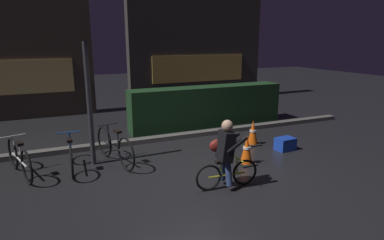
% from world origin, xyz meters
% --- Properties ---
extents(ground_plane, '(40.00, 40.00, 0.00)m').
position_xyz_m(ground_plane, '(0.00, 0.00, 0.00)').
color(ground_plane, black).
extents(sidewalk_curb, '(12.00, 0.24, 0.12)m').
position_xyz_m(sidewalk_curb, '(0.00, 2.20, 0.06)').
color(sidewalk_curb, '#56544F').
rests_on(sidewalk_curb, ground).
extents(hedge_row, '(4.80, 0.70, 1.21)m').
position_xyz_m(hedge_row, '(1.80, 3.10, 0.61)').
color(hedge_row, '#19381C').
rests_on(hedge_row, ground).
extents(storefront_left, '(4.57, 0.54, 4.84)m').
position_xyz_m(storefront_left, '(-3.38, 6.50, 2.41)').
color(storefront_left, '#42382D').
rests_on(storefront_left, ground).
extents(storefront_right, '(5.92, 0.54, 4.81)m').
position_xyz_m(storefront_right, '(3.30, 7.20, 2.39)').
color(storefront_right, '#383330').
rests_on(storefront_right, ground).
extents(street_post, '(0.10, 0.10, 2.54)m').
position_xyz_m(street_post, '(-1.82, 1.20, 1.27)').
color(street_post, '#2D2D33').
rests_on(street_post, ground).
extents(parked_bike_leftmost, '(0.58, 1.58, 0.76)m').
position_xyz_m(parked_bike_leftmost, '(-3.19, 1.13, 0.34)').
color(parked_bike_leftmost, black).
rests_on(parked_bike_leftmost, ground).
extents(parked_bike_left_mid, '(0.46, 1.59, 0.73)m').
position_xyz_m(parked_bike_left_mid, '(-2.26, 1.05, 0.33)').
color(parked_bike_left_mid, black).
rests_on(parked_bike_left_mid, ground).
extents(parked_bike_center_left, '(0.54, 1.71, 0.81)m').
position_xyz_m(parked_bike_center_left, '(-1.39, 1.07, 0.36)').
color(parked_bike_center_left, black).
rests_on(parked_bike_center_left, ground).
extents(traffic_cone_near, '(0.36, 0.36, 0.64)m').
position_xyz_m(traffic_cone_near, '(1.15, -0.10, 0.31)').
color(traffic_cone_near, black).
rests_on(traffic_cone_near, ground).
extents(traffic_cone_far, '(0.36, 0.36, 0.63)m').
position_xyz_m(traffic_cone_far, '(2.02, 0.95, 0.31)').
color(traffic_cone_far, black).
rests_on(traffic_cone_far, ground).
extents(blue_crate, '(0.46, 0.35, 0.30)m').
position_xyz_m(blue_crate, '(2.50, 0.30, 0.15)').
color(blue_crate, '#193DB7').
rests_on(blue_crate, ground).
extents(cyclist, '(1.19, 0.54, 1.25)m').
position_xyz_m(cyclist, '(0.19, -0.89, 0.63)').
color(cyclist, black).
rests_on(cyclist, ground).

